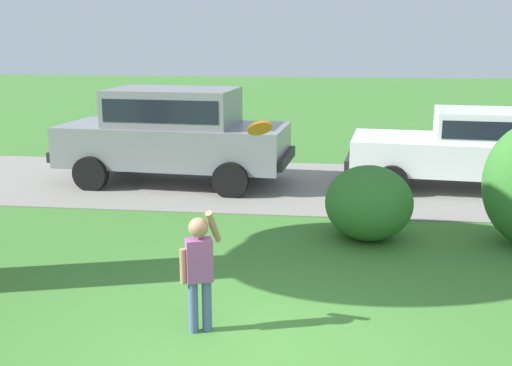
{
  "coord_description": "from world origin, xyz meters",
  "views": [
    {
      "loc": [
        0.64,
        -5.29,
        2.96
      ],
      "look_at": [
        -0.33,
        2.5,
        1.1
      ],
      "focal_mm": 43.99,
      "sensor_mm": 36.0,
      "label": 1
    }
  ],
  "objects_px": {
    "parked_suv": "(174,131)",
    "frisbee": "(260,128)",
    "child_thrower": "(199,265)",
    "parked_sedan": "(468,147)"
  },
  "relations": [
    {
      "from": "frisbee",
      "to": "parked_sedan",
      "type": "bearing_deg",
      "value": 59.19
    },
    {
      "from": "parked_suv",
      "to": "frisbee",
      "type": "relative_size",
      "value": 14.99
    },
    {
      "from": "parked_suv",
      "to": "child_thrower",
      "type": "bearing_deg",
      "value": -73.58
    },
    {
      "from": "parked_suv",
      "to": "frisbee",
      "type": "distance_m",
      "value": 6.06
    },
    {
      "from": "parked_suv",
      "to": "frisbee",
      "type": "bearing_deg",
      "value": -66.51
    },
    {
      "from": "parked_sedan",
      "to": "frisbee",
      "type": "height_order",
      "value": "frisbee"
    },
    {
      "from": "child_thrower",
      "to": "parked_sedan",
      "type": "bearing_deg",
      "value": 59.48
    },
    {
      "from": "parked_sedan",
      "to": "frisbee",
      "type": "relative_size",
      "value": 14.17
    },
    {
      "from": "child_thrower",
      "to": "frisbee",
      "type": "relative_size",
      "value": 4.0
    },
    {
      "from": "parked_suv",
      "to": "child_thrower",
      "type": "height_order",
      "value": "parked_suv"
    }
  ]
}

